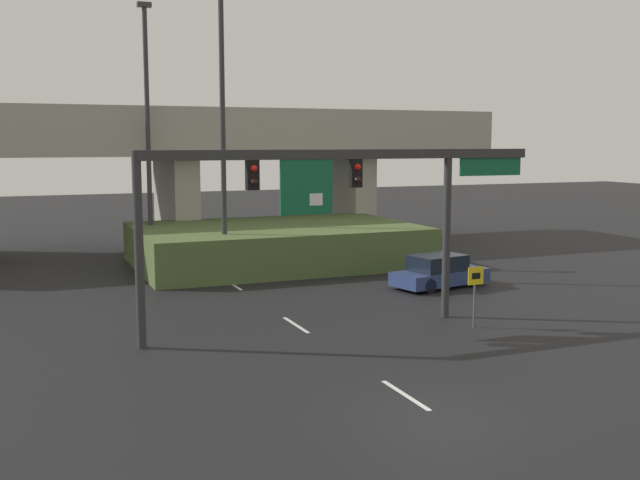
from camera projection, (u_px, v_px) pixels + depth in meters
ground_plane at (437, 415)px, 17.34m from camera, size 160.00×160.00×0.00m
lane_markings at (261, 303)px, 29.47m from camera, size 0.14×41.48×0.01m
signal_gantry at (334, 187)px, 24.77m from camera, size 14.12×0.44×6.05m
speed_limit_sign at (475, 287)px, 25.33m from camera, size 0.60×0.11×2.15m
highway_light_pole_near at (223, 112)px, 34.18m from camera, size 0.70×0.36×14.58m
highway_light_pole_far at (148, 128)px, 38.07m from camera, size 0.70×0.36×13.21m
overpass_bridge at (175, 153)px, 43.51m from camera, size 38.17×8.32×8.16m
grass_embankment at (275, 245)px, 38.73m from camera, size 14.10×9.46×2.02m
parked_sedan_near_right at (439, 272)px, 32.57m from camera, size 4.66×2.67×1.43m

